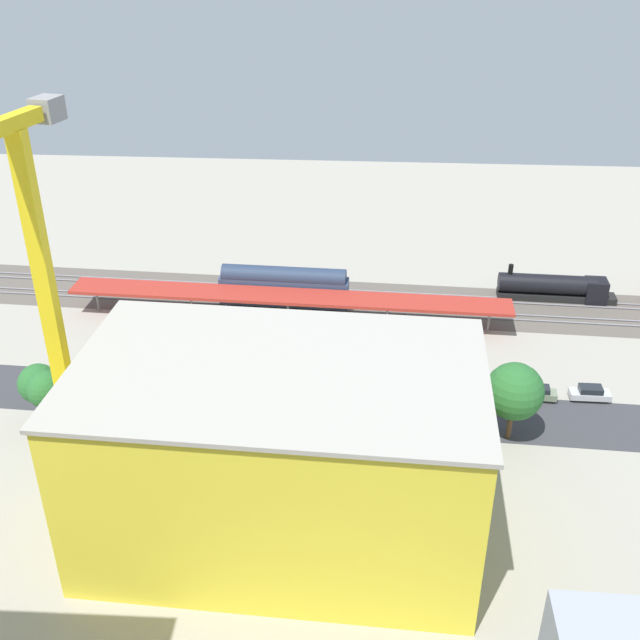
# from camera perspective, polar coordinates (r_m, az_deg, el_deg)

# --- Properties ---
(ground_plane) EXTENTS (184.49, 184.49, 0.00)m
(ground_plane) POSITION_cam_1_polar(r_m,az_deg,el_deg) (90.82, -0.02, -4.90)
(ground_plane) COLOR #9E998C
(ground_plane) RESTS_ON ground
(rail_bed) EXTENTS (115.77, 18.20, 0.01)m
(rail_bed) POSITION_cam_1_polar(r_m,az_deg,el_deg) (110.18, 0.79, 1.51)
(rail_bed) COLOR #5B544C
(rail_bed) RESTS_ON ground
(street_asphalt) EXTENTS (115.59, 14.05, 0.01)m
(street_asphalt) POSITION_cam_1_polar(r_m,az_deg,el_deg) (87.09, -0.23, -6.53)
(street_asphalt) COLOR #38383D
(street_asphalt) RESTS_ON ground
(track_rails) EXTENTS (115.20, 11.77, 0.12)m
(track_rails) POSITION_cam_1_polar(r_m,az_deg,el_deg) (110.10, 0.79, 1.59)
(track_rails) COLOR #9E9EA8
(track_rails) RESTS_ON ground
(platform_canopy_near) EXTENTS (60.59, 7.33, 3.99)m
(platform_canopy_near) POSITION_cam_1_polar(r_m,az_deg,el_deg) (102.96, -2.46, 1.78)
(platform_canopy_near) COLOR #A82D23
(platform_canopy_near) RESTS_ON ground
(locomotive) EXTENTS (16.94, 3.56, 5.19)m
(locomotive) POSITION_cam_1_polar(r_m,az_deg,el_deg) (114.88, 17.45, 2.33)
(locomotive) COLOR black
(locomotive) RESTS_ON ground
(freight_coach_far) EXTENTS (18.35, 3.67, 6.22)m
(freight_coach_far) POSITION_cam_1_polar(r_m,az_deg,el_deg) (106.93, -2.73, 2.56)
(freight_coach_far) COLOR black
(freight_coach_far) RESTS_ON ground
(parked_car_0) EXTENTS (4.63, 1.85, 1.73)m
(parked_car_0) POSITION_cam_1_polar(r_m,az_deg,el_deg) (93.25, 19.69, -5.26)
(parked_car_0) COLOR black
(parked_car_0) RESTS_ON ground
(parked_car_1) EXTENTS (4.18, 2.06, 1.71)m
(parked_car_1) POSITION_cam_1_polar(r_m,az_deg,el_deg) (91.51, 16.18, -5.34)
(parked_car_1) COLOR black
(parked_car_1) RESTS_ON ground
(parked_car_2) EXTENTS (4.16, 1.93, 1.76)m
(parked_car_2) POSITION_cam_1_polar(r_m,az_deg,el_deg) (90.13, 12.26, -5.34)
(parked_car_2) COLOR black
(parked_car_2) RESTS_ON ground
(parked_car_3) EXTENTS (4.55, 2.10, 1.71)m
(parked_car_3) POSITION_cam_1_polar(r_m,az_deg,el_deg) (89.96, 8.17, -5.00)
(parked_car_3) COLOR black
(parked_car_3) RESTS_ON ground
(construction_building) EXTENTS (34.34, 21.55, 16.90)m
(construction_building) POSITION_cam_1_polar(r_m,az_deg,el_deg) (66.63, -2.99, -10.11)
(construction_building) COLOR yellow
(construction_building) RESTS_ON ground
(construction_roof_slab) EXTENTS (34.96, 22.17, 0.40)m
(construction_roof_slab) POSITION_cam_1_polar(r_m,az_deg,el_deg) (61.61, -3.19, -3.81)
(construction_roof_slab) COLOR #ADA89E
(construction_roof_slab) RESTS_ON construction_building
(tower_crane) EXTENTS (7.20, 26.42, 36.51)m
(tower_crane) POSITION_cam_1_polar(r_m,az_deg,el_deg) (68.25, -21.02, 1.93)
(tower_crane) COLOR gray
(tower_crane) RESTS_ON ground
(box_truck_0) EXTENTS (9.46, 2.91, 3.24)m
(box_truck_0) POSITION_cam_1_polar(r_m,az_deg,el_deg) (84.63, -4.86, -6.50)
(box_truck_0) COLOR black
(box_truck_0) RESTS_ON ground
(box_truck_1) EXTENTS (10.02, 2.92, 3.52)m
(box_truck_1) POSITION_cam_1_polar(r_m,az_deg,el_deg) (83.94, -7.28, -6.86)
(box_truck_1) COLOR black
(box_truck_1) RESTS_ON ground
(street_tree_0) EXTENTS (4.13, 4.13, 6.98)m
(street_tree_0) POSITION_cam_1_polar(r_m,az_deg,el_deg) (80.20, 4.60, -5.84)
(street_tree_0) COLOR brown
(street_tree_0) RESTS_ON ground
(street_tree_1) EXTENTS (4.14, 4.14, 7.06)m
(street_tree_1) POSITION_cam_1_polar(r_m,az_deg,el_deg) (86.13, -19.92, -4.97)
(street_tree_1) COLOR brown
(street_tree_1) RESTS_ON ground
(street_tree_2) EXTENTS (6.13, 6.13, 9.00)m
(street_tree_2) POSITION_cam_1_polar(r_m,az_deg,el_deg) (81.55, 14.46, -5.25)
(street_tree_2) COLOR brown
(street_tree_2) RESTS_ON ground
(street_tree_3) EXTENTS (4.38, 4.38, 6.94)m
(street_tree_3) POSITION_cam_1_polar(r_m,az_deg,el_deg) (87.92, -20.48, -4.51)
(street_tree_3) COLOR brown
(street_tree_3) RESTS_ON ground
(street_tree_4) EXTENTS (4.17, 4.17, 7.10)m
(street_tree_4) POSITION_cam_1_polar(r_m,az_deg,el_deg) (79.96, 10.04, -6.25)
(street_tree_4) COLOR brown
(street_tree_4) RESTS_ON ground
(street_tree_5) EXTENTS (5.56, 5.56, 7.48)m
(street_tree_5) POSITION_cam_1_polar(r_m,az_deg,el_deg) (80.06, 4.26, -6.06)
(street_tree_5) COLOR brown
(street_tree_5) RESTS_ON ground
(traffic_light) EXTENTS (0.50, 0.36, 6.49)m
(traffic_light) POSITION_cam_1_polar(r_m,az_deg,el_deg) (92.00, -12.35, -2.00)
(traffic_light) COLOR #333333
(traffic_light) RESTS_ON ground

